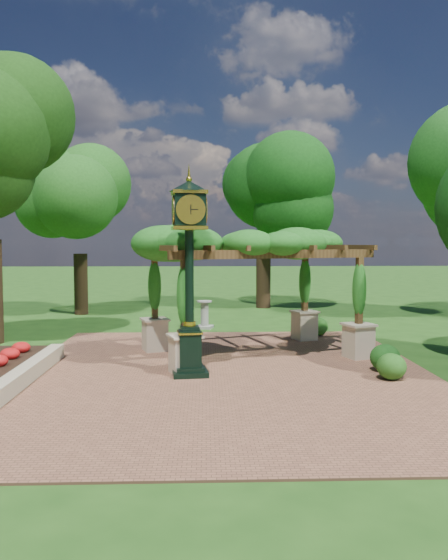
{
  "coord_description": "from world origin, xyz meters",
  "views": [
    {
      "loc": [
        -0.48,
        -12.08,
        3.22
      ],
      "look_at": [
        0.0,
        2.5,
        2.2
      ],
      "focal_mm": 35.0,
      "sensor_mm": 36.0,
      "label": 1
    }
  ],
  "objects": [
    {
      "name": "sundial",
      "position": [
        -0.54,
        8.1,
        0.45
      ],
      "size": [
        0.71,
        0.71,
        1.04
      ],
      "rotation": [
        0.0,
        0.0,
        -0.27
      ],
      "color": "gray",
      "rests_on": "ground"
    },
    {
      "name": "shrub_back",
      "position": [
        3.3,
        6.16,
        0.36
      ],
      "size": [
        0.93,
        0.93,
        0.64
      ],
      "primitive_type": "ellipsoid",
      "rotation": [
        0.0,
        0.0,
        -0.39
      ],
      "color": "#28661D",
      "rests_on": "brick_plaza"
    },
    {
      "name": "border_wall",
      "position": [
        -4.6,
        0.5,
        0.2
      ],
      "size": [
        0.35,
        5.0,
        0.4
      ],
      "primitive_type": "cube",
      "color": "#C6B793",
      "rests_on": "ground"
    },
    {
      "name": "tree_west_far",
      "position": [
        -6.05,
        12.27,
        4.77
      ],
      "size": [
        3.44,
        3.44,
        6.96
      ],
      "color": "black",
      "rests_on": "ground"
    },
    {
      "name": "tree_north",
      "position": [
        2.32,
        14.46,
        5.18
      ],
      "size": [
        4.4,
        4.4,
        7.55
      ],
      "color": "#332214",
      "rests_on": "ground"
    },
    {
      "name": "shrub_front",
      "position": [
        3.8,
        0.21,
        0.34
      ],
      "size": [
        0.76,
        0.76,
        0.61
      ],
      "primitive_type": "ellipsoid",
      "rotation": [
        0.0,
        0.0,
        0.13
      ],
      "color": "#225317",
      "rests_on": "brick_plaza"
    },
    {
      "name": "brick_plaza",
      "position": [
        0.0,
        1.0,
        0.02
      ],
      "size": [
        10.0,
        12.0,
        0.04
      ],
      "primitive_type": "cube",
      "color": "brown",
      "rests_on": "ground"
    },
    {
      "name": "pedestal_clock",
      "position": [
        -0.88,
        0.81,
        2.82
      ],
      "size": [
        1.04,
        1.04,
        4.71
      ],
      "rotation": [
        0.0,
        0.0,
        0.13
      ],
      "color": "black",
      "rests_on": "brick_plaza"
    },
    {
      "name": "pergola",
      "position": [
        0.86,
        3.2,
        2.98
      ],
      "size": [
        6.63,
        5.28,
        3.64
      ],
      "rotation": [
        0.0,
        0.0,
        0.33
      ],
      "color": "beige",
      "rests_on": "brick_plaza"
    },
    {
      "name": "shrub_mid",
      "position": [
        3.93,
        1.03,
        0.37
      ],
      "size": [
        0.81,
        0.81,
        0.67
      ],
      "primitive_type": "ellipsoid",
      "rotation": [
        0.0,
        0.0,
        0.1
      ],
      "color": "#194B15",
      "rests_on": "brick_plaza"
    },
    {
      "name": "ground",
      "position": [
        0.0,
        0.0,
        0.0
      ],
      "size": [
        120.0,
        120.0,
        0.0
      ],
      "primitive_type": "plane",
      "color": "#1E4714",
      "rests_on": "ground"
    }
  ]
}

